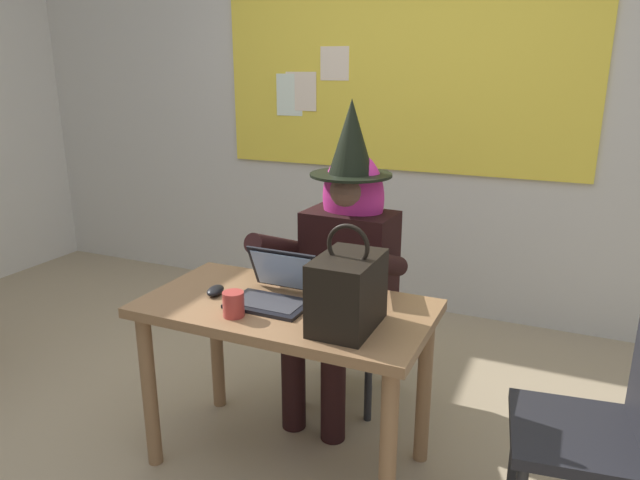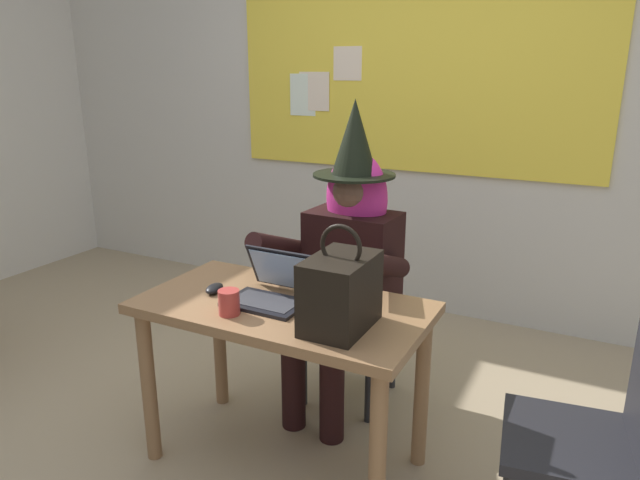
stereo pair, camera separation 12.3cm
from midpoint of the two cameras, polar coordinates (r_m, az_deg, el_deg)
name	(u,v)px [view 2 (the right image)]	position (r m, az deg, el deg)	size (l,w,h in m)	color
ground_plane	(259,451)	(2.68, -4.66, -20.06)	(24.00, 24.00, 0.00)	tan
wall_back_bulletin	(412,90)	(3.85, 9.97, 14.39)	(6.01, 2.04, 2.90)	beige
desk_main	(283,330)	(2.32, -2.14, -8.85)	(1.13, 0.60, 0.71)	#8E6642
chair_at_desk	(357,300)	(2.89, 4.85, -5.92)	(0.43, 0.43, 0.88)	black
person_costumed	(347,250)	(2.69, 3.99, -1.01)	(0.61, 0.67, 1.47)	black
laptop	(272,290)	(2.28, -3.19, -4.92)	(0.31, 0.28, 0.20)	black
computer_mouse	(214,288)	(2.39, -8.91, -4.76)	(0.06, 0.10, 0.03)	black
handbag	(340,292)	(2.02, 3.77, -5.12)	(0.20, 0.30, 0.38)	black
coffee_mug	(229,302)	(2.17, -7.35, -6.13)	(0.08, 0.08, 0.10)	#B23833
chair_extra_corner	(602,429)	(2.11, 27.59, -16.22)	(0.47, 0.47, 0.92)	black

